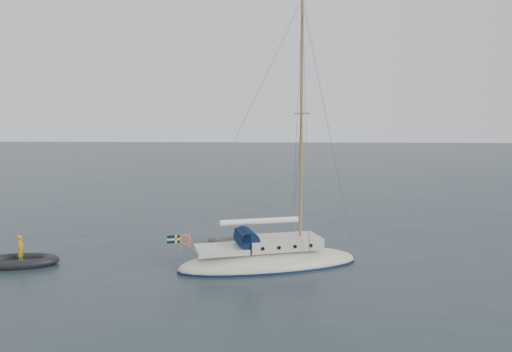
{
  "coord_description": "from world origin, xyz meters",
  "views": [
    {
      "loc": [
        0.5,
        -27.82,
        7.45
      ],
      "look_at": [
        -1.26,
        0.0,
        4.38
      ],
      "focal_mm": 35.0,
      "sensor_mm": 36.0,
      "label": 1
    }
  ],
  "objects": [
    {
      "name": "dinghy",
      "position": [
        -2.98,
        1.78,
        0.17
      ],
      "size": [
        2.75,
        1.24,
        0.39
      ],
      "rotation": [
        0.0,
        0.0,
        -0.14
      ],
      "color": "#48484D",
      "rests_on": "ground"
    },
    {
      "name": "sailboat",
      "position": [
        -0.39,
        -2.81,
        1.07
      ],
      "size": [
        9.91,
        2.97,
        14.12
      ],
      "rotation": [
        0.0,
        0.0,
        0.32
      ],
      "color": "beige",
      "rests_on": "ground"
    },
    {
      "name": "rib",
      "position": [
        -13.49,
        -3.45,
        0.25
      ],
      "size": [
        4.2,
        1.91,
        1.62
      ],
      "rotation": [
        0.0,
        0.0,
        0.24
      ],
      "color": "black",
      "rests_on": "ground"
    },
    {
      "name": "ground",
      "position": [
        0.0,
        0.0,
        0.0
      ],
      "size": [
        300.0,
        300.0,
        0.0
      ],
      "primitive_type": "plane",
      "color": "black",
      "rests_on": "ground"
    }
  ]
}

